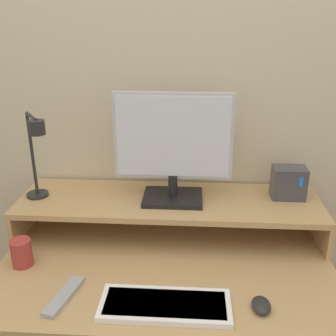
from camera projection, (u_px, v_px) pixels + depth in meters
name	position (u px, v px, depth m)	size (l,w,h in m)	color
wall_back	(172.00, 96.00, 1.58)	(6.00, 0.05, 2.50)	beige
desk	(166.00, 309.00, 1.47)	(1.16, 0.73, 0.75)	tan
monitor_shelf	(169.00, 204.00, 1.53)	(1.16, 0.34, 0.14)	tan
monitor	(173.00, 147.00, 1.44)	(0.44, 0.17, 0.41)	black
desk_lamp	(36.00, 152.00, 1.42)	(0.14, 0.17, 0.34)	black
router_dock	(289.00, 183.00, 1.51)	(0.13, 0.09, 0.12)	#3D3D42
keyboard	(165.00, 305.00, 1.16)	(0.39, 0.15, 0.02)	white
mouse	(261.00, 305.00, 1.16)	(0.06, 0.08, 0.03)	black
remote_control	(64.00, 296.00, 1.20)	(0.09, 0.19, 0.02)	#99999E
mug	(22.00, 253.00, 1.35)	(0.07, 0.07, 0.10)	#9E332D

